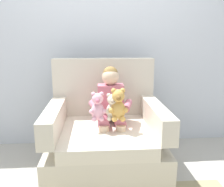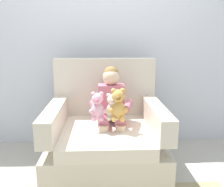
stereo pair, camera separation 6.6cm
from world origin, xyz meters
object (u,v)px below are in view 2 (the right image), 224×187
object	(u,v)px
seated_child	(111,104)
plush_honey	(118,105)
plush_cream	(112,107)
armchair	(106,137)
plush_pink	(97,107)

from	to	relation	value
seated_child	plush_honey	world-z (taller)	seated_child
plush_cream	plush_honey	bearing A→B (deg)	-7.95
armchair	plush_cream	xyz separation A→B (m)	(0.06, -0.14, 0.36)
armchair	plush_pink	xyz separation A→B (m)	(-0.08, -0.15, 0.37)
plush_cream	plush_pink	xyz separation A→B (m)	(-0.14, -0.01, 0.01)
plush_cream	plush_pink	distance (m)	0.14
seated_child	plush_cream	size ratio (longest dim) A/B	3.26
armchair	plush_cream	bearing A→B (deg)	-66.10
plush_cream	plush_pink	bearing A→B (deg)	-157.83
plush_honey	plush_pink	size ratio (longest dim) A/B	1.13
seated_child	plush_pink	size ratio (longest dim) A/B	3.05
armchair	plush_pink	bearing A→B (deg)	-117.30
plush_pink	armchair	bearing A→B (deg)	55.46
armchair	plush_pink	distance (m)	0.40
plush_pink	plush_cream	bearing A→B (deg)	-3.15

